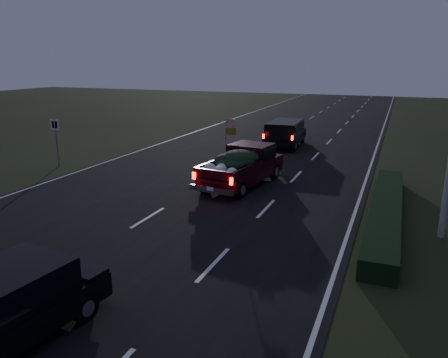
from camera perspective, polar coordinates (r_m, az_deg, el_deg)
The scene contains 6 objects.
ground at distance 15.75m, azimuth -9.89°, elevation -5.05°, with size 120.00×120.00×0.00m, color black.
road_asphalt at distance 15.74m, azimuth -9.89°, elevation -5.01°, with size 14.00×120.00×0.02m, color black.
hedge_row at distance 16.30m, azimuth 20.38°, elevation -3.98°, with size 1.00×10.00×0.60m, color black.
route_sign at distance 24.28m, azimuth -21.11°, elevation 5.38°, with size 0.55×0.08×2.50m.
pickup_truck at distance 19.35m, azimuth 2.42°, elevation 2.01°, with size 2.53×5.16×2.60m.
lead_suv at distance 28.41m, azimuth 7.99°, elevation 6.23°, with size 2.14×4.73×1.34m.
Camera 1 is at (7.94, -12.48, 5.41)m, focal length 35.00 mm.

